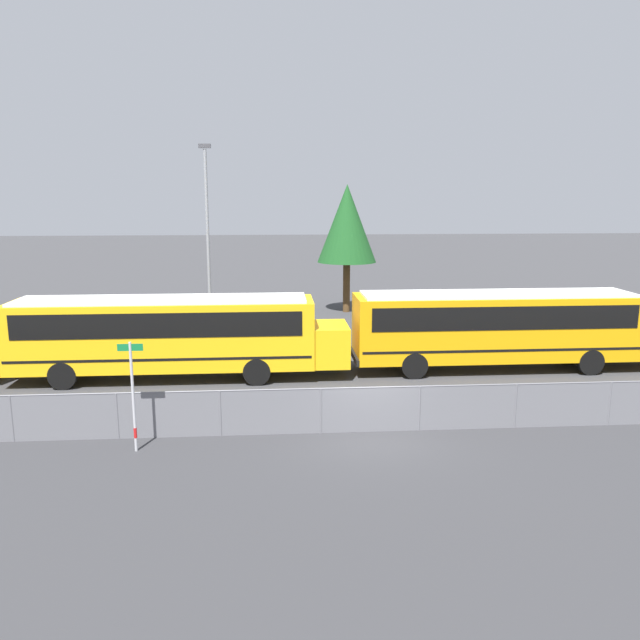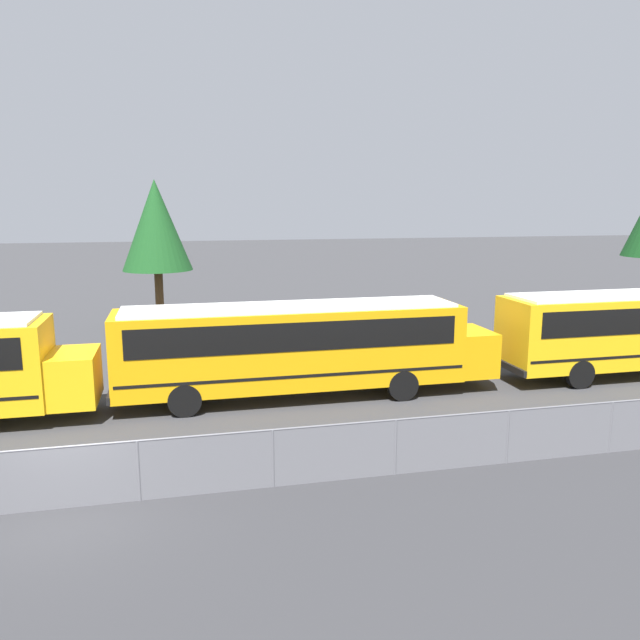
{
  "view_description": "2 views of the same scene",
  "coord_description": "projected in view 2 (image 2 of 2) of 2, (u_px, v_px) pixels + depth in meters",
  "views": [
    {
      "loc": [
        -2.89,
        -18.01,
        7.14
      ],
      "look_at": [
        -1.12,
        5.84,
        2.37
      ],
      "focal_mm": 35.0,
      "sensor_mm": 36.0,
      "label": 1
    },
    {
      "loc": [
        2.52,
        -13.67,
        6.62
      ],
      "look_at": [
        7.42,
        7.41,
        2.55
      ],
      "focal_mm": 35.0,
      "sensor_mm": 36.0,
      "label": 2
    }
  ],
  "objects": [
    {
      "name": "tree_3",
      "position": [
        156.0,
        226.0,
        32.52
      ],
      "size": [
        3.63,
        3.63,
        7.85
      ],
      "color": "#51381E",
      "rests_on": "ground_plane"
    },
    {
      "name": "school_bus_3",
      "position": [
        300.0,
        343.0,
        21.23
      ],
      "size": [
        13.21,
        2.51,
        3.25
      ],
      "color": "orange",
      "rests_on": "ground_plane"
    },
    {
      "name": "ground_plane",
      "position": [
        69.0,
        508.0,
        13.75
      ],
      "size": [
        200.0,
        200.0,
        0.0
      ],
      "primitive_type": "plane",
      "color": "#38383A"
    },
    {
      "name": "fence",
      "position": [
        66.0,
        476.0,
        13.61
      ],
      "size": [
        94.34,
        0.07,
        1.45
      ],
      "color": "#9EA0A5",
      "rests_on": "ground_plane"
    }
  ]
}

